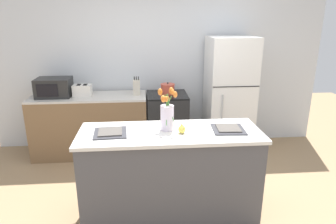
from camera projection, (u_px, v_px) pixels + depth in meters
ground_plane at (170, 213)px, 3.23m from camera, size 10.00×10.00×0.00m
back_wall at (159, 62)px, 4.72m from camera, size 5.20×0.08×2.70m
kitchen_island at (170, 174)px, 3.09m from camera, size 1.80×0.66×0.95m
back_counter at (91, 125)px, 4.53m from camera, size 1.68×0.60×0.92m
stove_range at (167, 123)px, 4.62m from camera, size 0.60×0.61×0.92m
refrigerator at (229, 95)px, 4.57m from camera, size 0.68×0.67×1.76m
flower_vase at (167, 114)px, 2.94m from camera, size 0.18×0.20×0.42m
pear_figurine at (182, 129)px, 2.88m from camera, size 0.07×0.07×0.12m
plate_setting_left at (110, 132)px, 2.89m from camera, size 0.33×0.33×0.02m
plate_setting_right at (228, 129)px, 2.98m from camera, size 0.33×0.33×0.02m
toaster at (82, 91)px, 4.34m from camera, size 0.28×0.18×0.17m
cooking_pot at (168, 89)px, 4.48m from camera, size 0.21×0.21×0.18m
microwave at (54, 87)px, 4.31m from camera, size 0.48×0.37×0.27m
knife_block at (137, 87)px, 4.43m from camera, size 0.10×0.14×0.27m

